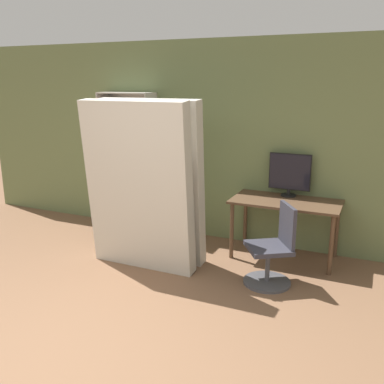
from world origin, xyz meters
name	(u,v)px	position (x,y,z in m)	size (l,w,h in m)	color
ground_plane	(44,377)	(0.00, 0.00, 0.00)	(16.00, 16.00, 0.00)	brown
wall_back	(211,142)	(0.00, 3.36, 1.35)	(8.00, 0.06, 2.70)	#6B7A4C
desk	(286,208)	(1.14, 2.99, 0.65)	(1.31, 0.68, 0.75)	brown
monitor	(290,173)	(1.12, 3.22, 1.04)	(0.52, 0.19, 0.55)	black
office_chair	(273,253)	(1.18, 2.23, 0.35)	(0.61, 0.61, 0.89)	#4C4C51
bookshelf	(124,165)	(-1.32, 3.20, 0.96)	(0.81, 0.33, 2.01)	beige
mattress_near	(139,188)	(-0.34, 1.99, 0.99)	(1.29, 0.35, 1.97)	beige
mattress_far	(152,182)	(-0.34, 2.30, 0.99)	(1.29, 0.33, 1.97)	beige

